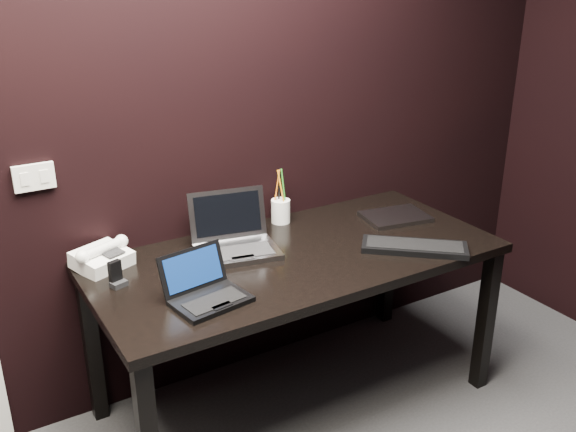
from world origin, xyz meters
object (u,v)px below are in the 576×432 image
netbook (206,291)px  mobile_phone (116,277)px  desk_phone (102,257)px  pen_cup (281,210)px  desk (297,270)px  closed_laptop (395,217)px  silver_laptop (235,241)px  ext_keyboard (414,247)px

netbook → mobile_phone: bearing=131.5°
netbook → desk_phone: netbook is taller
netbook → pen_cup: pen_cup is taller
desk → closed_laptop: bearing=8.0°
desk → desk_phone: (-0.73, 0.29, 0.12)m
desk → desk_phone: size_ratio=6.79×
closed_laptop → silver_laptop: bearing=175.0°
netbook → pen_cup: (0.60, 0.50, 0.03)m
netbook → closed_laptop: bearing=13.1°
netbook → closed_laptop: netbook is taller
silver_laptop → closed_laptop: (0.81, -0.07, -0.03)m
silver_laptop → mobile_phone: 0.52m
desk → silver_laptop: (-0.21, 0.15, 0.12)m
ext_keyboard → pen_cup: (-0.33, 0.56, 0.05)m
closed_laptop → desk_phone: size_ratio=1.31×
netbook → mobile_phone: size_ratio=2.96×
desk_phone → mobile_phone: desk_phone is taller
mobile_phone → pen_cup: pen_cup is taller
desk_phone → pen_cup: 0.84m
desk_phone → pen_cup: size_ratio=0.97×
desk → mobile_phone: 0.74m
mobile_phone → netbook: bearing=-48.5°
silver_laptop → desk_phone: bearing=165.9°
desk_phone → pen_cup: (0.84, 0.04, 0.02)m
pen_cup → desk: bearing=-109.3°
desk → ext_keyboard: 0.51m
desk_phone → mobile_phone: (0.00, -0.18, -0.01)m
closed_laptop → pen_cup: size_ratio=1.28×
silver_laptop → ext_keyboard: (0.65, -0.38, -0.03)m
desk → pen_cup: bearing=70.7°
closed_laptop → pen_cup: pen_cup is taller
ext_keyboard → mobile_phone: bearing=164.1°
netbook → mobile_phone: 0.36m
netbook → silver_laptop: silver_laptop is taller
ext_keyboard → mobile_phone: size_ratio=4.31×
silver_laptop → pen_cup: size_ratio=1.49×
desk → mobile_phone: mobile_phone is taller
desk_phone → pen_cup: pen_cup is taller
netbook → silver_laptop: 0.43m
ext_keyboard → netbook: bearing=176.3°
silver_laptop → ext_keyboard: silver_laptop is taller
silver_laptop → closed_laptop: 0.81m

